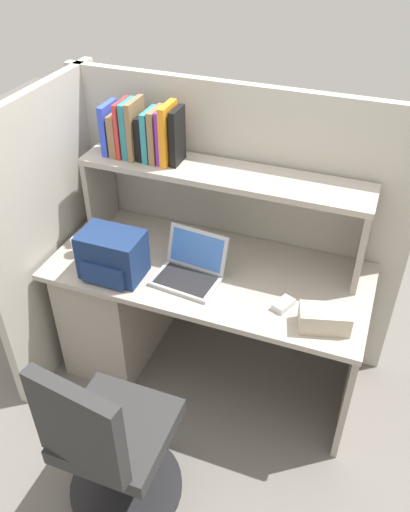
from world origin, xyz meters
TOP-DOWN VIEW (x-y plane):
  - ground_plane at (0.00, 0.00)m, footprint 8.00×8.00m
  - desk at (-0.39, 0.00)m, footprint 1.60×0.70m
  - cubicle_partition_rear at (0.00, 0.38)m, footprint 1.84×0.05m
  - cubicle_partition_left at (-0.85, -0.05)m, footprint 0.05×1.06m
  - overhead_hutch at (0.00, 0.20)m, footprint 1.44×0.28m
  - reference_books_on_shelf at (-0.42, 0.20)m, footprint 0.40×0.17m
  - laptop at (-0.06, -0.09)m, footprint 0.33×0.29m
  - backpack at (-0.42, -0.20)m, footprint 0.30×0.23m
  - computer_mouse at (0.42, -0.14)m, footprint 0.10×0.12m
  - paper_cup at (-0.67, -0.11)m, footprint 0.08×0.08m
  - tissue_box at (0.61, -0.20)m, footprint 0.24×0.17m
  - office_chair at (-0.11, -0.88)m, footprint 0.52×0.52m

SIDE VIEW (x-z plane):
  - ground_plane at x=0.00m, z-range 0.00..0.00m
  - office_chair at x=-0.11m, z-range -0.07..0.86m
  - desk at x=-0.39m, z-range 0.04..0.77m
  - computer_mouse at x=0.42m, z-range 0.73..0.76m
  - cubicle_partition_rear at x=0.00m, z-range 0.00..1.55m
  - cubicle_partition_left at x=-0.85m, z-range 0.00..1.55m
  - paper_cup at x=-0.67m, z-range 0.73..0.82m
  - tissue_box at x=0.61m, z-range 0.73..0.83m
  - laptop at x=-0.06m, z-range 0.67..0.89m
  - backpack at x=-0.42m, z-range 0.73..0.96m
  - overhead_hutch at x=0.00m, z-range 0.86..1.31m
  - reference_books_on_shelf at x=-0.42m, z-range 1.16..1.46m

